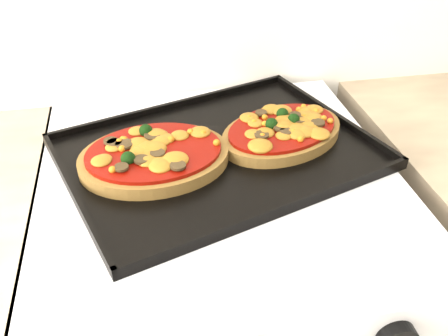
{
  "coord_description": "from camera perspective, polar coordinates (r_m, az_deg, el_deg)",
  "views": [
    {
      "loc": [
        -0.15,
        1.03,
        1.39
      ],
      "look_at": [
        -0.03,
        1.69,
        0.92
      ],
      "focal_mm": 40.0,
      "sensor_mm": 36.0,
      "label": 1
    }
  ],
  "objects": [
    {
      "name": "pizza_right",
      "position": [
        0.89,
        6.65,
        4.27
      ],
      "size": [
        0.28,
        0.24,
        0.03
      ],
      "primitive_type": null,
      "rotation": [
        0.0,
        0.0,
        0.43
      ],
      "color": "olive",
      "rests_on": "baking_tray"
    },
    {
      "name": "pizza_left",
      "position": [
        0.83,
        -7.98,
        1.51
      ],
      "size": [
        0.27,
        0.22,
        0.04
      ],
      "primitive_type": null,
      "rotation": [
        0.0,
        0.0,
        0.1
      ],
      "color": "olive",
      "rests_on": "baking_tray"
    },
    {
      "name": "baking_tray",
      "position": [
        0.86,
        -0.63,
        1.99
      ],
      "size": [
        0.6,
        0.52,
        0.02
      ],
      "primitive_type": "cube",
      "rotation": [
        0.0,
        0.0,
        0.32
      ],
      "color": "black",
      "rests_on": "stove"
    }
  ]
}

